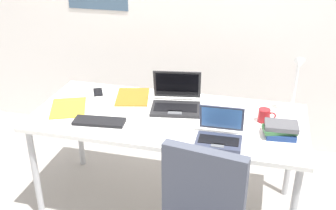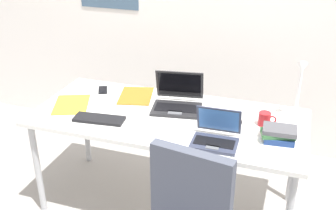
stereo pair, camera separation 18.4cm
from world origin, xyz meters
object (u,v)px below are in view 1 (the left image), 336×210
at_px(external_keyboard, 99,121).
at_px(paper_folder_back_right, 133,97).
at_px(coffee_mug, 264,115).
at_px(desk_lamp, 296,84).
at_px(book_stack, 281,130).
at_px(laptop_far_corner, 219,134).
at_px(cell_phone, 98,92).
at_px(paper_folder_by_keyboard, 68,108).
at_px(computer_mouse, 238,120).
at_px(laptop_mid_desk, 176,101).

xyz_separation_m(external_keyboard, paper_folder_back_right, (0.08, 0.42, -0.01)).
height_order(paper_folder_back_right, coffee_mug, coffee_mug).
height_order(desk_lamp, book_stack, desk_lamp).
bearing_deg(laptop_far_corner, cell_phone, 154.25).
relative_size(book_stack, coffee_mug, 1.93).
height_order(cell_phone, paper_folder_by_keyboard, cell_phone).
bearing_deg(laptop_far_corner, desk_lamp, 49.86).
bearing_deg(coffee_mug, external_keyboard, -164.90).
height_order(paper_folder_by_keyboard, coffee_mug, coffee_mug).
relative_size(cell_phone, paper_folder_by_keyboard, 0.44).
xyz_separation_m(desk_lamp, computer_mouse, (-0.34, -0.26, -0.18)).
height_order(laptop_far_corner, paper_folder_by_keyboard, laptop_far_corner).
bearing_deg(paper_folder_back_right, external_keyboard, -100.97).
relative_size(external_keyboard, computer_mouse, 3.44).
bearing_deg(laptop_mid_desk, coffee_mug, -6.06).
distance_m(cell_phone, paper_folder_back_right, 0.28).
bearing_deg(laptop_mid_desk, external_keyboard, -141.47).
xyz_separation_m(computer_mouse, coffee_mug, (0.16, 0.05, 0.03)).
distance_m(paper_folder_by_keyboard, coffee_mug, 1.32).
bearing_deg(desk_lamp, paper_folder_by_keyboard, -167.39).
relative_size(computer_mouse, coffee_mug, 0.85).
bearing_deg(coffee_mug, paper_folder_by_keyboard, -174.27).
bearing_deg(paper_folder_by_keyboard, paper_folder_back_right, 36.82).
xyz_separation_m(laptop_mid_desk, cell_phone, (-0.62, 0.10, -0.04)).
height_order(book_stack, paper_folder_by_keyboard, book_stack).
xyz_separation_m(laptop_mid_desk, laptop_far_corner, (0.35, -0.37, -0.01)).
bearing_deg(desk_lamp, paper_folder_back_right, -177.17).
height_order(external_keyboard, cell_phone, external_keyboard).
bearing_deg(external_keyboard, computer_mouse, 8.24).
distance_m(desk_lamp, paper_folder_back_right, 1.14).
height_order(laptop_far_corner, paper_folder_back_right, laptop_far_corner).
xyz_separation_m(external_keyboard, coffee_mug, (1.02, 0.28, 0.03)).
relative_size(computer_mouse, cell_phone, 0.71).
bearing_deg(book_stack, computer_mouse, 155.87).
xyz_separation_m(laptop_far_corner, book_stack, (0.35, 0.13, 0.00)).
distance_m(laptop_mid_desk, laptop_far_corner, 0.51).
height_order(external_keyboard, paper_folder_by_keyboard, external_keyboard).
distance_m(desk_lamp, paper_folder_by_keyboard, 1.54).
bearing_deg(laptop_mid_desk, cell_phone, 170.86).
height_order(laptop_far_corner, book_stack, laptop_far_corner).
distance_m(desk_lamp, laptop_mid_desk, 0.80).
xyz_separation_m(computer_mouse, paper_folder_back_right, (-0.78, 0.20, -0.01)).
xyz_separation_m(desk_lamp, laptop_far_corner, (-0.43, -0.51, -0.16)).
distance_m(desk_lamp, computer_mouse, 0.46).
bearing_deg(laptop_mid_desk, laptop_far_corner, -46.52).
distance_m(book_stack, paper_folder_by_keyboard, 1.42).
distance_m(computer_mouse, coffee_mug, 0.17).
distance_m(laptop_far_corner, coffee_mug, 0.39).
bearing_deg(paper_folder_back_right, computer_mouse, -14.44).
xyz_separation_m(laptop_mid_desk, paper_folder_by_keyboard, (-0.72, -0.20, -0.04)).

